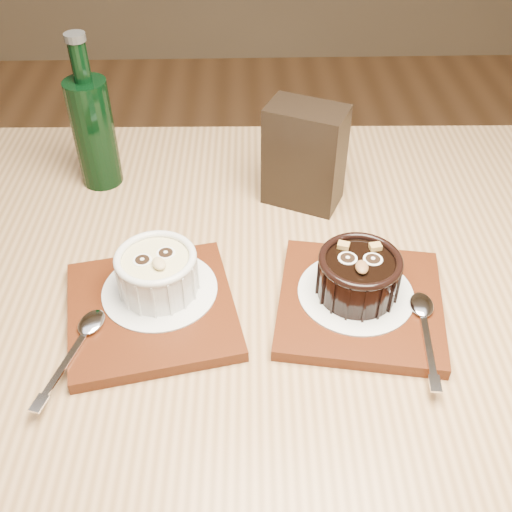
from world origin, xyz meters
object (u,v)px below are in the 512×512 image
Objects in this scene: condiment_stand at (305,156)px; green_bottle at (93,129)px; tray_left at (152,310)px; ramekin_white at (157,271)px; ramekin_dark at (359,274)px; table at (283,351)px; tray_right at (360,303)px.

green_bottle is at bearing 168.99° from condiment_stand.
condiment_stand is 0.29m from green_bottle.
ramekin_white is at bearing 71.53° from tray_left.
ramekin_dark is 0.65× the size of condiment_stand.
tray_left reaches higher than table.
green_bottle is (-0.33, 0.26, 0.04)m from ramekin_dark.
tray_left is at bearing -173.35° from table.
ramekin_dark is (0.23, 0.01, 0.04)m from tray_left.
ramekin_white is at bearing 177.78° from table.
table is at bearing 170.83° from tray_right.
ramekin_dark is at bearing 2.99° from tray_left.
ramekin_white is 0.27m from green_bottle.
green_bottle is at bearing 141.40° from tray_right.
tray_right is (0.23, 0.00, 0.00)m from tray_left.
tray_right is (0.23, -0.02, -0.04)m from ramekin_white.
condiment_stand is at bearing 22.68° from ramekin_white.
tray_right is at bearing -28.98° from ramekin_white.
table is 8.68× the size of condiment_stand.
ramekin_white is 0.22m from ramekin_dark.
table is at bearing 6.65° from tray_left.
ramekin_dark is 0.21m from condiment_stand.
tray_right is 0.04m from ramekin_dark.
ramekin_white is at bearing -178.00° from ramekin_dark.
tray_left is 1.97× the size of ramekin_dark.
tray_left is at bearing -132.66° from ramekin_white.
ramekin_white is (0.01, 0.02, 0.04)m from tray_left.
tray_left is 0.84× the size of green_bottle.
tray_right is at bearing 1.03° from tray_left.
table is 0.20m from ramekin_white.
table is 13.50× the size of ramekin_white.
tray_left is 2.00× the size of ramekin_white.
condiment_stand is (0.19, 0.21, 0.06)m from tray_left.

